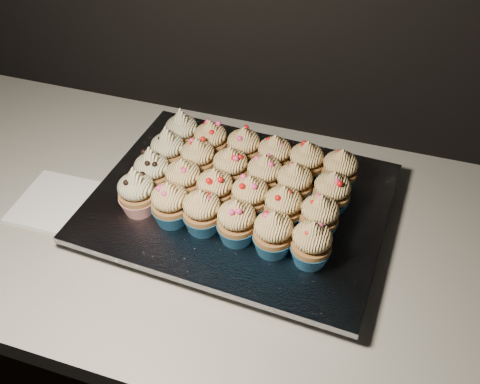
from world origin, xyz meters
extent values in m
cube|color=black|center=(0.00, 1.70, 0.43)|extent=(2.40, 0.60, 0.86)
cube|color=beige|center=(0.00, 1.70, 0.88)|extent=(2.44, 0.64, 0.04)
cube|color=white|center=(-0.34, 1.65, 0.90)|extent=(0.14, 0.14, 0.00)
cube|color=black|center=(-0.02, 1.73, 0.91)|extent=(0.47, 0.37, 0.02)
cube|color=silver|center=(-0.02, 1.73, 0.93)|extent=(0.51, 0.41, 0.01)
cone|color=red|center=(-0.17, 1.65, 0.95)|extent=(0.06, 0.06, 0.03)
ellipsoid|color=beige|center=(-0.17, 1.65, 0.99)|extent=(0.06, 0.06, 0.04)
cone|color=beige|center=(-0.17, 1.65, 1.02)|extent=(0.03, 0.03, 0.03)
cone|color=#1B5580|center=(-0.11, 1.65, 0.95)|extent=(0.06, 0.06, 0.03)
ellipsoid|color=#F3C67A|center=(-0.11, 1.65, 0.99)|extent=(0.06, 0.06, 0.04)
cone|color=#F3C67A|center=(-0.11, 1.65, 1.01)|extent=(0.03, 0.03, 0.02)
cone|color=#1B5580|center=(-0.05, 1.65, 0.95)|extent=(0.06, 0.06, 0.03)
ellipsoid|color=#F3C67A|center=(-0.05, 1.65, 0.99)|extent=(0.06, 0.06, 0.04)
cone|color=#F3C67A|center=(-0.05, 1.65, 1.01)|extent=(0.03, 0.03, 0.02)
cone|color=#1B5580|center=(0.01, 1.64, 0.95)|extent=(0.06, 0.06, 0.03)
ellipsoid|color=#F3C67A|center=(0.01, 1.64, 0.99)|extent=(0.06, 0.06, 0.04)
cone|color=#F3C67A|center=(0.01, 1.64, 1.01)|extent=(0.03, 0.03, 0.02)
cone|color=#1B5580|center=(0.07, 1.64, 0.95)|extent=(0.06, 0.06, 0.03)
ellipsoid|color=#F3C67A|center=(0.07, 1.64, 0.99)|extent=(0.06, 0.06, 0.04)
cone|color=#F3C67A|center=(0.07, 1.64, 1.01)|extent=(0.03, 0.03, 0.02)
cone|color=#1B5580|center=(0.13, 1.63, 0.95)|extent=(0.06, 0.06, 0.03)
ellipsoid|color=#F3C67A|center=(0.13, 1.63, 0.99)|extent=(0.06, 0.06, 0.04)
cone|color=#F3C67A|center=(0.13, 1.63, 1.01)|extent=(0.03, 0.03, 0.02)
cone|color=red|center=(-0.17, 1.71, 0.95)|extent=(0.06, 0.06, 0.03)
ellipsoid|color=beige|center=(-0.17, 1.71, 0.99)|extent=(0.06, 0.06, 0.04)
cone|color=beige|center=(-0.17, 1.71, 1.02)|extent=(0.03, 0.03, 0.03)
cone|color=#1B5580|center=(-0.11, 1.71, 0.95)|extent=(0.06, 0.06, 0.03)
ellipsoid|color=#F3C67A|center=(-0.11, 1.71, 0.99)|extent=(0.06, 0.06, 0.04)
cone|color=#F3C67A|center=(-0.11, 1.71, 1.01)|extent=(0.03, 0.03, 0.02)
cone|color=#1B5580|center=(-0.05, 1.70, 0.95)|extent=(0.06, 0.06, 0.03)
ellipsoid|color=#F3C67A|center=(-0.05, 1.70, 0.99)|extent=(0.06, 0.06, 0.04)
cone|color=#F3C67A|center=(-0.05, 1.70, 1.01)|extent=(0.03, 0.03, 0.02)
cone|color=#1B5580|center=(0.01, 1.70, 0.95)|extent=(0.06, 0.06, 0.03)
ellipsoid|color=#F3C67A|center=(0.01, 1.70, 0.99)|extent=(0.06, 0.06, 0.04)
cone|color=#F3C67A|center=(0.01, 1.70, 1.01)|extent=(0.03, 0.03, 0.02)
cone|color=#1B5580|center=(0.07, 1.70, 0.95)|extent=(0.06, 0.06, 0.03)
ellipsoid|color=#F3C67A|center=(0.07, 1.70, 0.99)|extent=(0.06, 0.06, 0.04)
cone|color=#F3C67A|center=(0.07, 1.70, 1.01)|extent=(0.03, 0.03, 0.02)
cone|color=#1B5580|center=(0.13, 1.69, 0.95)|extent=(0.06, 0.06, 0.03)
ellipsoid|color=#F3C67A|center=(0.13, 1.69, 0.99)|extent=(0.06, 0.06, 0.04)
cone|color=#F3C67A|center=(0.13, 1.69, 1.01)|extent=(0.03, 0.03, 0.02)
cone|color=red|center=(-0.16, 1.77, 0.95)|extent=(0.06, 0.06, 0.03)
ellipsoid|color=beige|center=(-0.16, 1.77, 0.99)|extent=(0.06, 0.06, 0.04)
cone|color=beige|center=(-0.16, 1.77, 1.02)|extent=(0.03, 0.03, 0.03)
cone|color=#1B5580|center=(-0.11, 1.77, 0.95)|extent=(0.06, 0.06, 0.03)
ellipsoid|color=#F3C67A|center=(-0.11, 1.77, 0.99)|extent=(0.06, 0.06, 0.04)
cone|color=#F3C67A|center=(-0.11, 1.77, 1.01)|extent=(0.03, 0.03, 0.02)
cone|color=#1B5580|center=(-0.04, 1.76, 0.95)|extent=(0.06, 0.06, 0.03)
ellipsoid|color=#F3C67A|center=(-0.04, 1.76, 0.99)|extent=(0.06, 0.06, 0.04)
cone|color=#F3C67A|center=(-0.04, 1.76, 1.01)|extent=(0.03, 0.03, 0.02)
cone|color=#1B5580|center=(0.02, 1.76, 0.95)|extent=(0.06, 0.06, 0.03)
ellipsoid|color=#F3C67A|center=(0.02, 1.76, 0.99)|extent=(0.06, 0.06, 0.04)
cone|color=#F3C67A|center=(0.02, 1.76, 1.01)|extent=(0.03, 0.03, 0.02)
cone|color=#1B5580|center=(0.07, 1.76, 0.95)|extent=(0.06, 0.06, 0.03)
ellipsoid|color=#F3C67A|center=(0.07, 1.76, 0.99)|extent=(0.06, 0.06, 0.04)
cone|color=#F3C67A|center=(0.07, 1.76, 1.01)|extent=(0.03, 0.03, 0.02)
cone|color=#1B5580|center=(0.13, 1.75, 0.95)|extent=(0.06, 0.06, 0.03)
ellipsoid|color=#F3C67A|center=(0.13, 1.75, 0.99)|extent=(0.06, 0.06, 0.04)
cone|color=#F3C67A|center=(0.13, 1.75, 1.01)|extent=(0.03, 0.03, 0.02)
cone|color=red|center=(-0.16, 1.83, 0.95)|extent=(0.06, 0.06, 0.03)
ellipsoid|color=beige|center=(-0.16, 1.83, 0.99)|extent=(0.06, 0.06, 0.04)
cone|color=beige|center=(-0.16, 1.83, 1.02)|extent=(0.03, 0.03, 0.03)
cone|color=#1B5580|center=(-0.10, 1.82, 0.95)|extent=(0.06, 0.06, 0.03)
ellipsoid|color=#F3C67A|center=(-0.10, 1.82, 0.99)|extent=(0.06, 0.06, 0.04)
cone|color=#F3C67A|center=(-0.10, 1.82, 1.01)|extent=(0.03, 0.03, 0.02)
cone|color=#1B5580|center=(-0.04, 1.82, 0.95)|extent=(0.06, 0.06, 0.03)
ellipsoid|color=#F3C67A|center=(-0.04, 1.82, 0.99)|extent=(0.06, 0.06, 0.04)
cone|color=#F3C67A|center=(-0.04, 1.82, 1.01)|extent=(0.03, 0.03, 0.02)
cone|color=#1B5580|center=(0.02, 1.82, 0.95)|extent=(0.06, 0.06, 0.03)
ellipsoid|color=#F3C67A|center=(0.02, 1.82, 0.99)|extent=(0.06, 0.06, 0.04)
cone|color=#F3C67A|center=(0.02, 1.82, 1.01)|extent=(0.03, 0.03, 0.02)
cone|color=#1B5580|center=(0.08, 1.82, 0.95)|extent=(0.06, 0.06, 0.03)
ellipsoid|color=#F3C67A|center=(0.08, 1.82, 0.99)|extent=(0.06, 0.06, 0.04)
cone|color=#F3C67A|center=(0.08, 1.82, 1.01)|extent=(0.03, 0.03, 0.02)
cone|color=#1B5580|center=(0.14, 1.81, 0.95)|extent=(0.06, 0.06, 0.03)
ellipsoid|color=#F3C67A|center=(0.14, 1.81, 0.99)|extent=(0.06, 0.06, 0.04)
cone|color=#F3C67A|center=(0.14, 1.81, 1.01)|extent=(0.03, 0.03, 0.02)
camera|label=1|loc=(0.19, 1.10, 1.57)|focal=40.00mm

